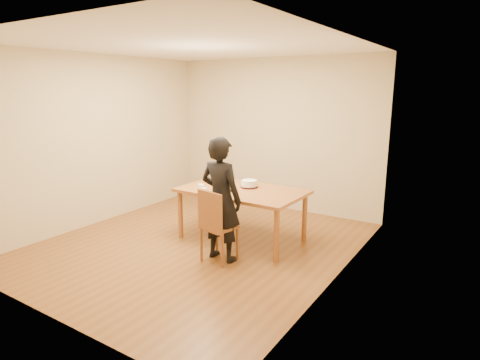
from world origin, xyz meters
The scene contains 16 objects.
room_shell centered at (0.00, 0.34, 1.35)m, with size 4.00×4.50×2.70m.
dining_table centered at (0.41, 0.50, 0.73)m, with size 1.76×1.05×0.04m, color brown.
dining_chair centered at (0.56, -0.28, 0.45)m, with size 0.39×0.39×0.04m, color brown.
cake_plate centered at (0.44, 0.66, 0.76)m, with size 0.26×0.26×0.02m, color #B10B33.
cake centered at (0.44, 0.66, 0.81)m, with size 0.24×0.24×0.07m, color white.
frosting_dome centered at (0.44, 0.66, 0.86)m, with size 0.23×0.23×0.03m, color white.
frosting_tub centered at (0.26, 0.14, 0.79)m, with size 0.10×0.10×0.09m, color white.
frosting_lid centered at (0.09, 0.06, 0.76)m, with size 0.10×0.10×0.01m, color #1F179B.
frosting_dollop centered at (0.09, 0.06, 0.77)m, with size 0.04×0.04×0.02m, color white.
ramekin_green centered at (0.00, 0.15, 0.77)m, with size 0.08×0.08×0.04m, color white.
ramekin_yellow centered at (-0.20, 0.32, 0.77)m, with size 0.08×0.08×0.04m, color white.
ramekin_multi centered at (-0.15, 0.29, 0.77)m, with size 0.08×0.08×0.04m, color white.
candy_box_pink centered at (-0.09, 0.87, 0.76)m, with size 0.14×0.07×0.02m, color #E034A0.
candy_box_green centered at (-0.10, 0.88, 0.78)m, with size 0.13×0.06×0.02m, color green.
spatula centered at (0.08, 0.11, 0.76)m, with size 0.14×0.01×0.01m, color black.
person centered at (0.56, -0.23, 0.80)m, with size 0.58×0.38×1.60m, color black.
Camera 1 is at (3.39, -4.20, 2.16)m, focal length 30.00 mm.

